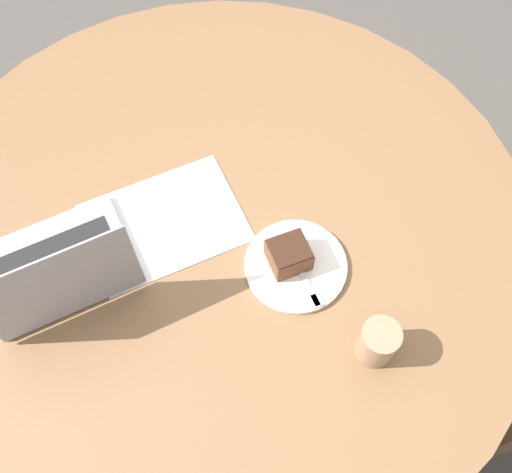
# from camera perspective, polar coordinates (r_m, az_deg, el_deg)

# --- Properties ---
(ground_plane) EXTENTS (12.00, 12.00, 0.00)m
(ground_plane) POSITION_cam_1_polar(r_m,az_deg,el_deg) (1.95, -2.46, -9.06)
(ground_plane) COLOR #4C4742
(dining_table) EXTENTS (1.40, 1.40, 0.71)m
(dining_table) POSITION_cam_1_polar(r_m,az_deg,el_deg) (1.41, -3.36, -1.32)
(dining_table) COLOR brown
(dining_table) RESTS_ON ground_plane
(paper_document) EXTENTS (0.33, 0.24, 0.00)m
(paper_document) POSITION_cam_1_polar(r_m,az_deg,el_deg) (1.31, -8.70, 1.33)
(paper_document) COLOR white
(paper_document) RESTS_ON dining_table
(plate) EXTENTS (0.21, 0.21, 0.01)m
(plate) POSITION_cam_1_polar(r_m,az_deg,el_deg) (1.25, 3.80, -2.80)
(plate) COLOR silver
(plate) RESTS_ON dining_table
(cake_slice) EXTENTS (0.08, 0.08, 0.06)m
(cake_slice) POSITION_cam_1_polar(r_m,az_deg,el_deg) (1.22, 3.14, -1.73)
(cake_slice) COLOR brown
(cake_slice) RESTS_ON plate
(fork) EXTENTS (0.03, 0.17, 0.00)m
(fork) POSITION_cam_1_polar(r_m,az_deg,el_deg) (1.23, 4.62, -4.00)
(fork) COLOR silver
(fork) RESTS_ON plate
(coffee_glass) EXTENTS (0.08, 0.08, 0.10)m
(coffee_glass) POSITION_cam_1_polar(r_m,az_deg,el_deg) (1.16, 11.52, -9.84)
(coffee_glass) COLOR #997556
(coffee_glass) RESTS_ON dining_table
(laptop) EXTENTS (0.30, 0.24, 0.25)m
(laptop) POSITION_cam_1_polar(r_m,az_deg,el_deg) (1.26, -18.14, -3.04)
(laptop) COLOR gray
(laptop) RESTS_ON dining_table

